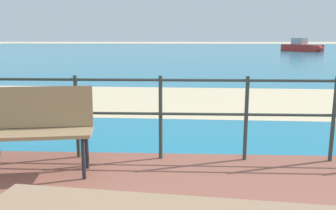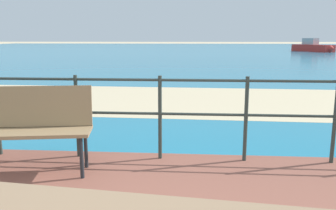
# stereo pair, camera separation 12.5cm
# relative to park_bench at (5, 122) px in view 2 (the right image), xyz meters

# --- Properties ---
(sea_water) EXTENTS (90.00, 90.00, 0.01)m
(sea_water) POSITION_rel_park_bench_xyz_m (1.56, 38.13, -0.60)
(sea_water) COLOR teal
(sea_water) RESTS_ON ground
(beach_strip) EXTENTS (54.10, 5.80, 0.01)m
(beach_strip) POSITION_rel_park_bench_xyz_m (1.56, 4.81, -0.60)
(beach_strip) COLOR beige
(beach_strip) RESTS_ON ground
(park_bench) EXTENTS (1.81, 0.70, 0.90)m
(park_bench) POSITION_rel_park_bench_xyz_m (0.00, 0.00, 0.00)
(park_bench) COLOR #8C704C
(park_bench) RESTS_ON patio_paving
(railing_fence) EXTENTS (5.94, 0.04, 0.98)m
(railing_fence) POSITION_rel_park_bench_xyz_m (1.56, 0.55, 0.06)
(railing_fence) COLOR #2D3833
(railing_fence) RESTS_ON patio_paving
(boat_near) EXTENTS (3.31, 5.33, 1.40)m
(boat_near) POSITION_rel_park_bench_xyz_m (14.43, 35.03, -0.13)
(boat_near) COLOR red
(boat_near) RESTS_ON sea_water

